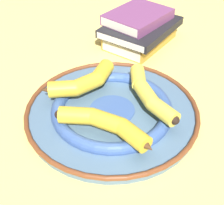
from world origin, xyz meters
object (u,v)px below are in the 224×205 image
Objects in this scene: decorative_bowl at (112,110)px; banana_a at (148,93)px; banana_c at (83,82)px; book_stack at (139,29)px; banana_b at (106,124)px.

banana_a is (-0.04, -0.06, 0.03)m from decorative_bowl.
book_stack reaches higher than banana_c.
decorative_bowl is 0.08m from banana_a.
banana_b reaches higher than decorative_bowl.
banana_c is at bearing -123.87° from banana_a.
banana_c is (0.08, 0.01, 0.03)m from decorative_bowl.
banana_b is 0.40m from book_stack.
banana_b is at bearing 130.83° from decorative_bowl.
banana_c reaches higher than decorative_bowl.
book_stack reaches higher than banana_b.
banana_a is 0.99× the size of banana_b.
book_stack is (0.10, -0.27, -0.01)m from banana_c.
banana_b is 0.14m from banana_c.
book_stack is at bearing 160.83° from banana_a.
decorative_bowl is 1.46× the size of book_stack.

